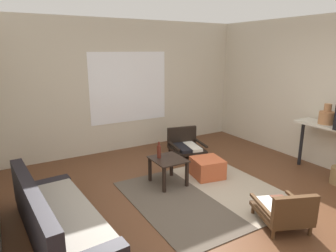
% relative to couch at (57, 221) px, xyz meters
% --- Properties ---
extents(ground_plane, '(7.80, 7.80, 0.00)m').
position_rel_couch_xyz_m(ground_plane, '(2.03, -0.41, -0.22)').
color(ground_plane, '#56331E').
extents(far_wall_with_window, '(5.60, 0.13, 2.70)m').
position_rel_couch_xyz_m(far_wall_with_window, '(2.03, 2.65, 1.13)').
color(far_wall_with_window, beige).
rests_on(far_wall_with_window, ground).
extents(side_wall_right, '(0.12, 6.60, 2.70)m').
position_rel_couch_xyz_m(side_wall_right, '(4.69, -0.11, 1.13)').
color(side_wall_right, beige).
rests_on(side_wall_right, ground).
extents(area_rug, '(2.14, 2.09, 0.01)m').
position_rel_couch_xyz_m(area_rug, '(2.11, -0.00, -0.21)').
color(area_rug, '#4C4238').
rests_on(area_rug, ground).
extents(couch, '(0.85, 2.05, 0.70)m').
position_rel_couch_xyz_m(couch, '(0.00, 0.00, 0.00)').
color(couch, black).
rests_on(couch, ground).
extents(coffee_table, '(0.49, 0.55, 0.43)m').
position_rel_couch_xyz_m(coffee_table, '(1.81, 0.59, 0.12)').
color(coffee_table, black).
rests_on(coffee_table, ground).
extents(armchair_by_window, '(0.74, 0.74, 0.55)m').
position_rel_couch_xyz_m(armchair_by_window, '(2.79, 1.56, 0.01)').
color(armchair_by_window, black).
rests_on(armchair_by_window, ground).
extents(armchair_striped_foreground, '(0.74, 0.79, 0.52)m').
position_rel_couch_xyz_m(armchair_striped_foreground, '(2.40, -1.17, 0.01)').
color(armchair_striped_foreground, '#472D19').
rests_on(armchair_striped_foreground, ground).
extents(ottoman_orange, '(0.55, 0.55, 0.33)m').
position_rel_couch_xyz_m(ottoman_orange, '(2.52, 0.48, -0.06)').
color(ottoman_orange, '#BC5633').
rests_on(ottoman_orange, ground).
extents(clay_vase, '(0.25, 0.25, 0.34)m').
position_rel_couch_xyz_m(clay_vase, '(4.36, -0.35, 0.78)').
color(clay_vase, '#A87047').
rests_on(clay_vase, console_shelf).
extents(glass_bottle, '(0.06, 0.06, 0.27)m').
position_rel_couch_xyz_m(glass_bottle, '(1.71, 0.70, 0.32)').
color(glass_bottle, '#5B2319').
rests_on(glass_bottle, coffee_table).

